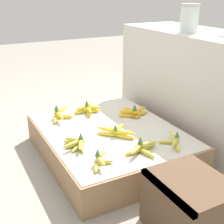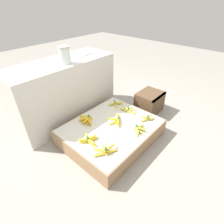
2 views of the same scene
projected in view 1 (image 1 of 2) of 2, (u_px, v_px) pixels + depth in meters
The scene contains 13 objects.
ground_plane at pixel (110, 155), 2.18m from camera, with size 10.00×10.00×0.00m, color gray.
display_platform at pixel (110, 143), 2.14m from camera, with size 1.06×0.87×0.20m.
back_vendor_table at pixel (195, 84), 2.41m from camera, with size 1.36×0.51×0.79m.
wooden_crate at pixel (189, 207), 1.44m from camera, with size 0.37×0.31×0.29m.
banana_bunch_front_left at pixel (59, 114), 2.28m from camera, with size 0.26×0.19×0.11m.
banana_bunch_front_midright at pixel (77, 144), 1.86m from camera, with size 0.21×0.16×0.09m.
banana_bunch_front_right at pixel (100, 160), 1.69m from camera, with size 0.18×0.15×0.09m.
banana_bunch_middle_left at pixel (88, 109), 2.38m from camera, with size 0.20×0.21×0.10m.
banana_bunch_middle_midright at pixel (116, 132), 2.02m from camera, with size 0.26×0.22×0.09m.
banana_bunch_middle_right at pixel (142, 148), 1.81m from camera, with size 0.16×0.24×0.10m.
banana_bunch_back_midleft at pixel (133, 112), 2.32m from camera, with size 0.17×0.24×0.10m.
banana_bunch_back_right at pixel (174, 140), 1.90m from camera, with size 0.21×0.18×0.09m.
glass_jar at pixel (189, 18), 2.17m from camera, with size 0.13×0.13×0.19m.
Camera 1 is at (1.70, -0.88, 1.09)m, focal length 50.00 mm.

